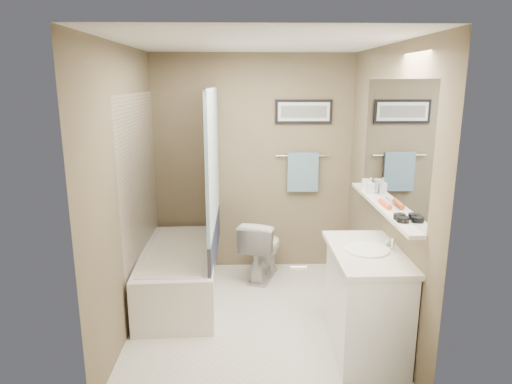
{
  "coord_description": "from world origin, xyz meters",
  "views": [
    {
      "loc": [
        -0.11,
        -3.76,
        2.11
      ],
      "look_at": [
        0.0,
        0.15,
        1.15
      ],
      "focal_mm": 32.0,
      "sensor_mm": 36.0,
      "label": 1
    }
  ],
  "objects_px": {
    "candle_bowl_near": "(403,219)",
    "candle_bowl_far": "(400,217)",
    "toilet": "(262,248)",
    "bathtub": "(179,274)",
    "glass_jar": "(366,184)",
    "vanity": "(366,303)",
    "hair_brush_front": "(385,204)",
    "soap_bottle": "(370,186)"
  },
  "relations": [
    {
      "from": "candle_bowl_near",
      "to": "candle_bowl_far",
      "type": "xyz_separation_m",
      "value": [
        0.0,
        0.07,
        0.0
      ]
    },
    {
      "from": "toilet",
      "to": "candle_bowl_near",
      "type": "distance_m",
      "value": 1.99
    },
    {
      "from": "bathtub",
      "to": "candle_bowl_near",
      "type": "bearing_deg",
      "value": -34.07
    },
    {
      "from": "candle_bowl_near",
      "to": "glass_jar",
      "type": "height_order",
      "value": "glass_jar"
    },
    {
      "from": "vanity",
      "to": "hair_brush_front",
      "type": "xyz_separation_m",
      "value": [
        0.19,
        0.27,
        0.74
      ]
    },
    {
      "from": "toilet",
      "to": "glass_jar",
      "type": "height_order",
      "value": "glass_jar"
    },
    {
      "from": "toilet",
      "to": "candle_bowl_far",
      "type": "relative_size",
      "value": 7.43
    },
    {
      "from": "bathtub",
      "to": "candle_bowl_far",
      "type": "xyz_separation_m",
      "value": [
        1.79,
        -1.02,
        0.89
      ]
    },
    {
      "from": "vanity",
      "to": "soap_bottle",
      "type": "xyz_separation_m",
      "value": [
        0.19,
        0.71,
        0.79
      ]
    },
    {
      "from": "candle_bowl_near",
      "to": "hair_brush_front",
      "type": "height_order",
      "value": "hair_brush_front"
    },
    {
      "from": "glass_jar",
      "to": "candle_bowl_near",
      "type": "bearing_deg",
      "value": -90.0
    },
    {
      "from": "candle_bowl_near",
      "to": "candle_bowl_far",
      "type": "relative_size",
      "value": 1.0
    },
    {
      "from": "hair_brush_front",
      "to": "glass_jar",
      "type": "relative_size",
      "value": 2.2
    },
    {
      "from": "toilet",
      "to": "candle_bowl_near",
      "type": "bearing_deg",
      "value": 140.12
    },
    {
      "from": "toilet",
      "to": "candle_bowl_far",
      "type": "distance_m",
      "value": 1.94
    },
    {
      "from": "hair_brush_front",
      "to": "glass_jar",
      "type": "bearing_deg",
      "value": 90.0
    },
    {
      "from": "bathtub",
      "to": "candle_bowl_far",
      "type": "distance_m",
      "value": 2.24
    },
    {
      "from": "bathtub",
      "to": "candle_bowl_near",
      "type": "height_order",
      "value": "candle_bowl_near"
    },
    {
      "from": "soap_bottle",
      "to": "hair_brush_front",
      "type": "bearing_deg",
      "value": -90.0
    },
    {
      "from": "vanity",
      "to": "candle_bowl_near",
      "type": "bearing_deg",
      "value": -38.0
    },
    {
      "from": "hair_brush_front",
      "to": "soap_bottle",
      "type": "xyz_separation_m",
      "value": [
        0.0,
        0.44,
        0.05
      ]
    },
    {
      "from": "candle_bowl_near",
      "to": "glass_jar",
      "type": "distance_m",
      "value": 1.01
    },
    {
      "from": "hair_brush_front",
      "to": "glass_jar",
      "type": "xyz_separation_m",
      "value": [
        0.0,
        0.59,
        0.03
      ]
    },
    {
      "from": "vanity",
      "to": "glass_jar",
      "type": "height_order",
      "value": "glass_jar"
    },
    {
      "from": "vanity",
      "to": "candle_bowl_far",
      "type": "height_order",
      "value": "candle_bowl_far"
    },
    {
      "from": "candle_bowl_far",
      "to": "glass_jar",
      "type": "distance_m",
      "value": 0.94
    },
    {
      "from": "candle_bowl_far",
      "to": "soap_bottle",
      "type": "bearing_deg",
      "value": 90.0
    },
    {
      "from": "glass_jar",
      "to": "toilet",
      "type": "bearing_deg",
      "value": 149.6
    },
    {
      "from": "hair_brush_front",
      "to": "soap_bottle",
      "type": "relative_size",
      "value": 1.54
    },
    {
      "from": "vanity",
      "to": "glass_jar",
      "type": "distance_m",
      "value": 1.16
    },
    {
      "from": "bathtub",
      "to": "hair_brush_front",
      "type": "distance_m",
      "value": 2.1
    },
    {
      "from": "candle_bowl_near",
      "to": "soap_bottle",
      "type": "relative_size",
      "value": 0.63
    },
    {
      "from": "candle_bowl_near",
      "to": "glass_jar",
      "type": "bearing_deg",
      "value": 90.0
    },
    {
      "from": "bathtub",
      "to": "vanity",
      "type": "height_order",
      "value": "vanity"
    },
    {
      "from": "bathtub",
      "to": "candle_bowl_near",
      "type": "relative_size",
      "value": 16.67
    },
    {
      "from": "bathtub",
      "to": "soap_bottle",
      "type": "height_order",
      "value": "soap_bottle"
    },
    {
      "from": "glass_jar",
      "to": "soap_bottle",
      "type": "relative_size",
      "value": 0.7
    },
    {
      "from": "vanity",
      "to": "candle_bowl_far",
      "type": "relative_size",
      "value": 10.0
    },
    {
      "from": "vanity",
      "to": "candle_bowl_far",
      "type": "bearing_deg",
      "value": -22.98
    },
    {
      "from": "bathtub",
      "to": "soap_bottle",
      "type": "relative_size",
      "value": 10.52
    },
    {
      "from": "candle_bowl_near",
      "to": "vanity",
      "type": "bearing_deg",
      "value": 140.32
    },
    {
      "from": "vanity",
      "to": "hair_brush_front",
      "type": "height_order",
      "value": "hair_brush_front"
    }
  ]
}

